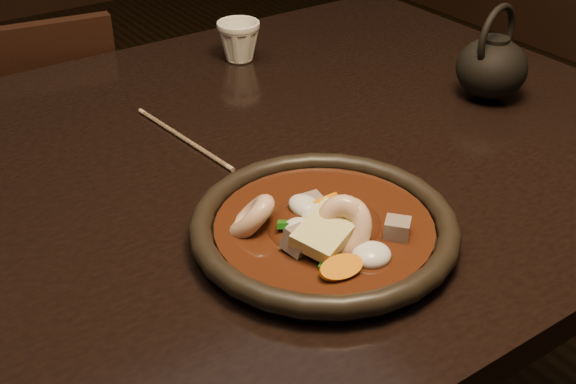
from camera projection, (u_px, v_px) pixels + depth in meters
table at (126, 246)px, 0.92m from camera, size 1.60×0.90×0.75m
chair at (32, 185)px, 1.49m from camera, size 0.44×0.44×0.81m
plate at (324, 228)px, 0.80m from camera, size 0.30×0.30×0.03m
stirfry at (323, 227)px, 0.79m from camera, size 0.18×0.19×0.07m
tea_cup at (239, 40)px, 1.23m from camera, size 0.07×0.07×0.07m
chopsticks at (183, 138)px, 1.00m from camera, size 0.03×0.23×0.01m
teapot at (492, 65)px, 1.09m from camera, size 0.13×0.11×0.15m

